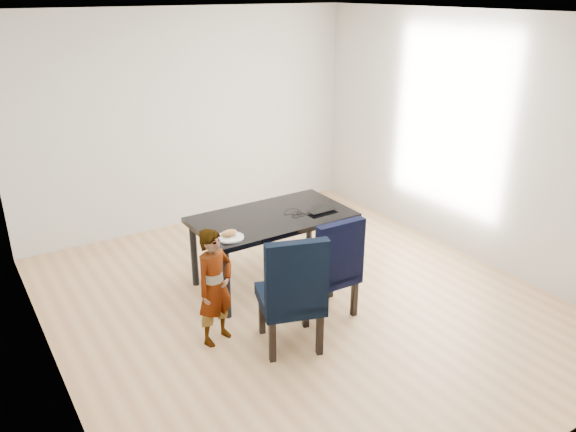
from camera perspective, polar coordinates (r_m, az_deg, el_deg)
floor at (r=5.65m, az=1.11°, el=-8.70°), size 4.50×5.00×0.01m
ceiling at (r=4.85m, az=1.36°, el=19.92°), size 4.50×5.00×0.01m
wall_back at (r=7.23m, az=-10.03°, el=9.54°), size 4.50×0.01×2.70m
wall_front at (r=3.47m, az=25.05°, el=-6.66°), size 4.50×0.01×2.70m
wall_left at (r=4.34m, az=-24.41°, el=-0.83°), size 0.01×5.00×2.70m
wall_right at (r=6.57m, az=17.95°, el=7.52°), size 0.01×5.00×2.70m
dining_table at (r=5.84m, az=-1.59°, el=-3.37°), size 1.60×0.90×0.75m
chair_left at (r=4.77m, az=0.21°, el=-7.44°), size 0.66×0.67×1.07m
chair_right at (r=5.27m, az=3.93°, el=-4.92°), size 0.50×0.52×1.00m
child at (r=4.86m, az=-7.42°, el=-7.15°), size 0.45×0.37×1.06m
plate at (r=5.21m, az=-5.90°, el=-2.17°), size 0.26×0.26×0.01m
sandwich at (r=5.20m, az=-6.02°, el=-1.74°), size 0.18×0.12×0.06m
laptop at (r=5.83m, az=3.27°, el=0.71°), size 0.33×0.22×0.03m
cable_tangle at (r=5.70m, az=1.11°, el=0.09°), size 0.18×0.18×0.01m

